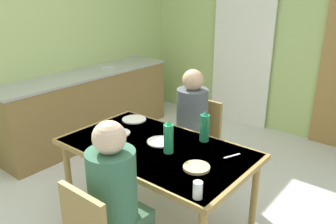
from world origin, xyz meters
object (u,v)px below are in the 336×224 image
person_far_diner (191,115)px  dining_table (156,154)px  person_near_diner (114,187)px  water_bottle_green_far (169,138)px  chair_far_diner (198,137)px  water_bottle_green_near (205,127)px  kitchen_counter (88,106)px

person_far_diner → dining_table: bearing=100.9°
person_near_diner → dining_table: bearing=109.5°
dining_table → person_far_diner: bearing=100.9°
dining_table → water_bottle_green_far: size_ratio=5.86×
person_near_diner → chair_far_diner: bearing=103.9°
dining_table → person_near_diner: person_near_diner is taller
dining_table → water_bottle_green_near: 0.45m
person_near_diner → water_bottle_green_far: 0.66m
chair_far_diner → person_near_diner: 1.53m
kitchen_counter → water_bottle_green_far: (2.02, -0.81, 0.41)m
dining_table → water_bottle_green_near: bearing=54.3°
person_far_diner → water_bottle_green_near: 0.50m
water_bottle_green_near → kitchen_counter: bearing=167.8°
water_bottle_green_far → kitchen_counter: bearing=158.2°
person_far_diner → water_bottle_green_near: bearing=138.0°
kitchen_counter → person_far_diner: (1.75, -0.13, 0.33)m
dining_table → person_far_diner: (-0.13, 0.66, 0.12)m
chair_far_diner → water_bottle_green_far: 0.93m
person_far_diner → person_near_diner: bearing=105.3°
person_far_diner → water_bottle_green_far: (0.27, -0.68, 0.08)m
person_near_diner → water_bottle_green_near: (0.00, 0.99, 0.08)m
water_bottle_green_near → person_far_diner: bearing=138.0°
chair_far_diner → person_far_diner: 0.31m
dining_table → water_bottle_green_far: 0.24m
dining_table → person_far_diner: 0.68m
water_bottle_green_near → water_bottle_green_far: bearing=-105.8°
water_bottle_green_near → person_near_diner: bearing=-90.3°
chair_far_diner → water_bottle_green_near: size_ratio=3.32×
kitchen_counter → water_bottle_green_far: water_bottle_green_far is taller
person_near_diner → water_bottle_green_far: person_near_diner is taller
dining_table → water_bottle_green_near: (0.24, 0.33, 0.19)m
kitchen_counter → person_far_diner: 1.79m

